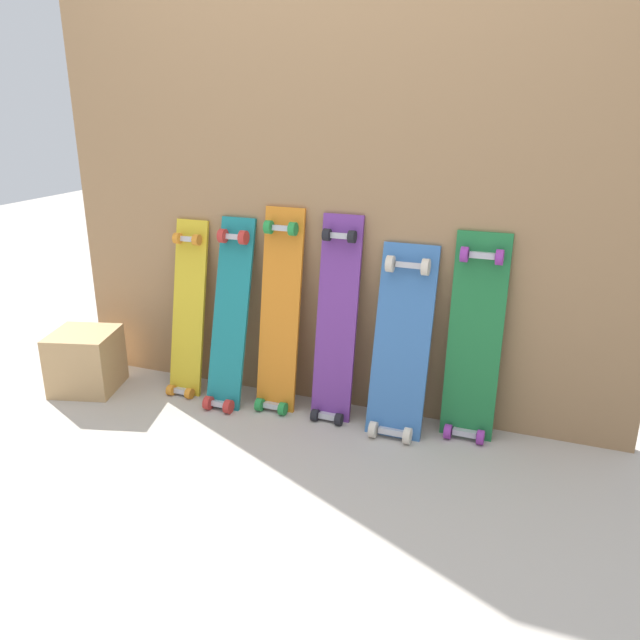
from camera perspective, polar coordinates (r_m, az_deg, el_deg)
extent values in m
plane|color=#B2AAA0|center=(2.98, 0.49, -7.61)|extent=(12.00, 12.00, 0.00)
cube|color=#99724C|center=(2.75, 1.07, 10.86)|extent=(2.61, 0.04, 1.89)
cube|color=gold|center=(3.08, -11.67, 0.37)|extent=(0.16, 0.20, 0.89)
cube|color=#B7B7BF|center=(3.14, -12.21, -6.23)|extent=(0.07, 0.04, 0.03)
cube|color=#B7B7BF|center=(3.03, -11.62, 7.09)|extent=(0.07, 0.04, 0.03)
cylinder|color=orange|center=(3.15, -13.17, -6.12)|extent=(0.03, 0.05, 0.05)
cylinder|color=orange|center=(3.10, -11.59, -6.46)|extent=(0.03, 0.05, 0.05)
cylinder|color=orange|center=(3.04, -12.61, 7.14)|extent=(0.03, 0.05, 0.05)
cylinder|color=orange|center=(2.99, -10.96, 7.04)|extent=(0.03, 0.05, 0.05)
cube|color=#197A7F|center=(2.93, -8.03, -0.11)|extent=(0.17, 0.27, 0.91)
cube|color=#B7B7BF|center=(2.97, -8.90, -7.43)|extent=(0.08, 0.04, 0.03)
cube|color=#B7B7BF|center=(2.90, -7.61, 7.36)|extent=(0.08, 0.04, 0.03)
cylinder|color=red|center=(2.98, -9.95, -7.30)|extent=(0.03, 0.06, 0.06)
cylinder|color=red|center=(2.93, -8.18, -7.67)|extent=(0.03, 0.06, 0.06)
cylinder|color=red|center=(2.91, -8.68, 7.45)|extent=(0.03, 0.06, 0.06)
cylinder|color=red|center=(2.86, -6.85, 7.33)|extent=(0.03, 0.06, 0.06)
cube|color=orange|center=(2.85, -3.61, 0.16)|extent=(0.19, 0.19, 0.97)
cube|color=#B7B7BF|center=(2.93, -4.24, -7.65)|extent=(0.08, 0.04, 0.03)
cube|color=#B7B7BF|center=(2.79, -3.38, 8.21)|extent=(0.08, 0.04, 0.03)
cylinder|color=#268C3F|center=(2.93, -5.41, -7.54)|extent=(0.03, 0.06, 0.06)
cylinder|color=#268C3F|center=(2.89, -3.35, -7.93)|extent=(0.03, 0.06, 0.06)
cylinder|color=#268C3F|center=(2.80, -4.61, 8.28)|extent=(0.03, 0.06, 0.06)
cylinder|color=#268C3F|center=(2.75, -2.43, 8.13)|extent=(0.03, 0.06, 0.06)
cube|color=#6B338C|center=(2.76, 1.46, -0.66)|extent=(0.18, 0.19, 0.96)
cube|color=#B7B7BF|center=(2.84, 0.74, -8.59)|extent=(0.08, 0.04, 0.03)
cube|color=#B7B7BF|center=(2.69, 1.87, 7.54)|extent=(0.08, 0.04, 0.03)
cylinder|color=black|center=(2.84, -0.45, -8.49)|extent=(0.03, 0.05, 0.05)
cylinder|color=black|center=(2.80, 1.70, -8.88)|extent=(0.03, 0.05, 0.05)
cylinder|color=black|center=(2.70, 0.62, 7.63)|extent=(0.03, 0.05, 0.05)
cylinder|color=black|center=(2.66, 2.88, 7.44)|extent=(0.03, 0.05, 0.05)
cube|color=#386BAD|center=(2.68, 7.27, -2.59)|extent=(0.24, 0.24, 0.85)
cube|color=#B7B7BF|center=(2.72, 6.38, -9.90)|extent=(0.11, 0.04, 0.03)
cube|color=#B7B7BF|center=(2.63, 7.94, 4.84)|extent=(0.11, 0.04, 0.03)
cylinder|color=beige|center=(2.72, 4.77, -9.73)|extent=(0.03, 0.07, 0.07)
cylinder|color=beige|center=(2.69, 7.82, -10.22)|extent=(0.03, 0.07, 0.07)
cylinder|color=beige|center=(2.63, 6.30, 5.02)|extent=(0.03, 0.07, 0.07)
cylinder|color=beige|center=(2.60, 9.44, 4.69)|extent=(0.03, 0.07, 0.07)
cube|color=#1E7238|center=(2.67, 13.61, -2.24)|extent=(0.22, 0.12, 0.92)
cube|color=#B7B7BF|center=(2.76, 12.80, -9.81)|extent=(0.10, 0.04, 0.03)
cube|color=#B7B7BF|center=(2.58, 14.32, 5.62)|extent=(0.10, 0.04, 0.03)
cylinder|color=purple|center=(2.75, 11.35, -9.74)|extent=(0.03, 0.06, 0.06)
cylinder|color=purple|center=(2.74, 14.15, -10.13)|extent=(0.03, 0.06, 0.06)
cylinder|color=purple|center=(2.57, 12.78, 5.74)|extent=(0.03, 0.06, 0.06)
cylinder|color=purple|center=(2.55, 15.76, 5.41)|extent=(0.03, 0.06, 0.06)
cube|color=tan|center=(3.29, -20.20, -3.43)|extent=(0.36, 0.36, 0.29)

